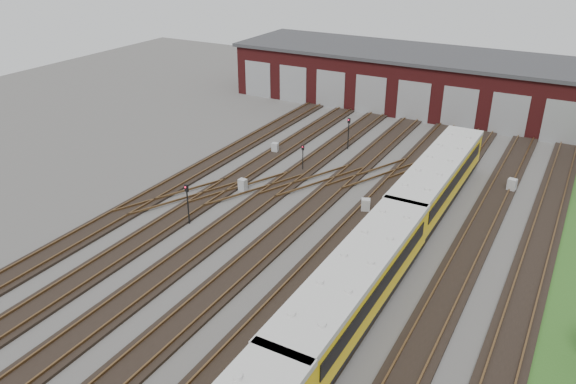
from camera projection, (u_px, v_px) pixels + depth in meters
The scene contains 13 objects.
ground at pixel (270, 278), 34.61m from camera, with size 120.00×120.00×0.00m, color #413F3C.
track_network at pixel (273, 271), 35.10m from camera, with size 30.40×70.00×0.33m.
maintenance_shed at pixel (447, 83), 64.72m from camera, with size 51.00×12.50×6.35m.
metro_train at pixel (356, 286), 30.32m from camera, with size 3.05×48.50×3.41m.
signal_mast_0 at pixel (303, 154), 48.93m from camera, with size 0.22×0.21×2.43m.
signal_mast_1 at pixel (187, 199), 40.04m from camera, with size 0.29×0.27×3.12m.
signal_mast_2 at pixel (349, 130), 53.59m from camera, with size 0.27×0.25×3.12m.
signal_mast_3 at pixel (377, 256), 32.91m from camera, with size 0.33×0.32×3.31m.
relay_cabinet_0 at pixel (243, 185), 45.69m from camera, with size 0.63×0.52×1.04m, color #A3A5A8.
relay_cabinet_1 at pixel (275, 148), 53.33m from camera, with size 0.60×0.50×1.00m, color #A3A5A8.
relay_cabinet_2 at pixel (366, 206), 42.31m from camera, with size 0.65×0.54×1.09m, color #A3A5A8.
relay_cabinet_3 at pixel (451, 137), 56.20m from camera, with size 0.58×0.49×0.97m, color #A3A5A8.
relay_cabinet_4 at pixel (512, 185), 45.56m from camera, with size 0.67×0.56×1.12m, color #A3A5A8.
Camera 1 is at (15.06, -24.72, 19.74)m, focal length 35.00 mm.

